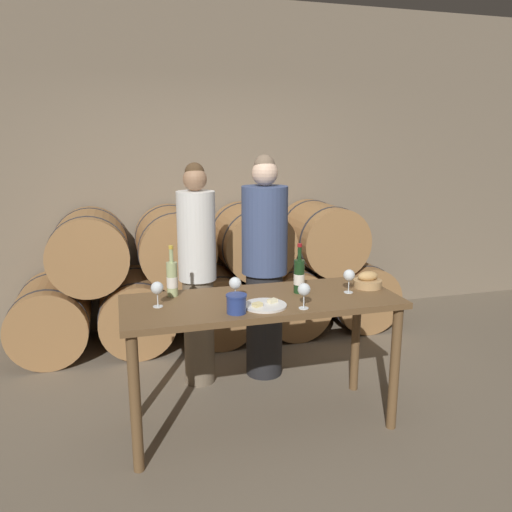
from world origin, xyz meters
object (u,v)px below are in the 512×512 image
tasting_table (262,317)px  wine_glass_left (235,284)px  person_right (264,267)px  wine_bottle_white (172,279)px  wine_glass_right (349,276)px  person_left (197,273)px  wine_bottle_red (299,276)px  wine_glass_center (304,290)px  bread_basket (368,281)px  blue_crock (236,303)px  cheese_plate (265,305)px  wine_glass_far_left (157,289)px

tasting_table → wine_glass_left: (-0.17, -0.01, 0.24)m
person_right → wine_glass_left: 0.85m
wine_bottle_white → wine_glass_right: wine_bottle_white is taller
person_left → wine_glass_left: person_left is taller
person_left → wine_bottle_red: size_ratio=5.16×
wine_glass_left → wine_glass_center: (0.36, -0.24, 0.00)m
wine_glass_right → tasting_table: bearing=177.5°
person_left → wine_bottle_white: 0.58m
wine_bottle_red → wine_glass_right: wine_bottle_red is taller
wine_bottle_red → wine_glass_center: 0.32m
wine_bottle_white → bread_basket: size_ratio=1.73×
wine_bottle_red → blue_crock: 0.57m
wine_bottle_white → bread_basket: 1.32m
cheese_plate → wine_glass_center: size_ratio=1.68×
wine_glass_left → wine_glass_center: bearing=-33.4°
bread_basket → wine_glass_left: (-0.95, -0.06, 0.07)m
wine_glass_center → wine_glass_far_left: bearing=162.3°
cheese_plate → wine_glass_center: (0.21, -0.10, 0.11)m
bread_basket → person_right: bearing=128.5°
wine_bottle_red → cheese_plate: 0.38m
wine_bottle_red → blue_crock: size_ratio=2.69×
person_right → wine_bottle_red: size_ratio=5.32×
bread_basket → wine_glass_far_left: 1.42m
person_right → wine_glass_left: (-0.41, -0.73, 0.10)m
bread_basket → wine_glass_center: 0.66m
wine_glass_far_left → wine_glass_left: (0.47, -0.03, 0.00)m
blue_crock → wine_glass_right: 0.83m
bread_basket → wine_glass_right: bearing=-156.6°
wine_glass_far_left → wine_glass_center: 0.88m
person_right → blue_crock: bearing=-115.7°
wine_bottle_red → wine_glass_right: size_ratio=2.10×
person_left → blue_crock: size_ratio=13.89×
tasting_table → wine_bottle_white: size_ratio=5.28×
bread_basket → cheese_plate: 0.82m
cheese_plate → wine_glass_right: size_ratio=1.68×
blue_crock → wine_glass_right: wine_glass_right is taller
wine_bottle_white → tasting_table: bearing=-22.0°
wine_glass_left → cheese_plate: bearing=-43.7°
person_right → wine_glass_left: size_ratio=11.19×
wine_bottle_white → wine_bottle_red: bearing=-10.8°
person_right → wine_glass_center: 0.98m
person_left → bread_basket: (1.07, -0.67, 0.04)m
wine_glass_left → wine_glass_right: (0.77, -0.02, 0.00)m
blue_crock → wine_glass_left: size_ratio=0.78×
wine_glass_center → blue_crock: bearing=175.4°
tasting_table → bread_basket: 0.79m
person_right → bread_basket: bearing=-51.5°
wine_bottle_white → wine_glass_center: (0.73, -0.46, -0.00)m
person_left → wine_glass_left: (0.12, -0.73, 0.11)m
wine_bottle_white → bread_basket: bearing=-7.2°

